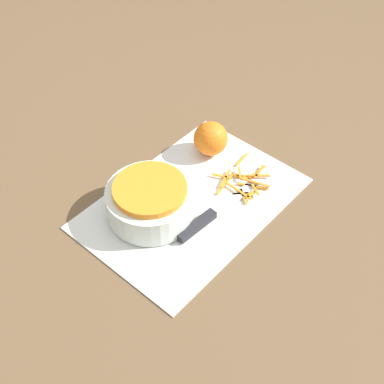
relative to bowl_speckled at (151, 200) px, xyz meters
name	(u,v)px	position (x,y,z in m)	size (l,w,h in m)	color
ground_plane	(192,203)	(0.08, -0.04, -0.04)	(4.00, 4.00, 0.00)	brown
cutting_board	(192,202)	(0.08, -0.04, -0.04)	(0.47, 0.32, 0.01)	silver
bowl_speckled	(151,200)	(0.00, 0.00, 0.00)	(0.19, 0.19, 0.08)	silver
knife	(206,219)	(0.06, -0.10, -0.03)	(0.24, 0.04, 0.02)	#232328
orange_left	(211,138)	(0.23, 0.03, 0.00)	(0.08, 0.08, 0.08)	orange
peel_pile	(244,181)	(0.20, -0.09, -0.03)	(0.15, 0.13, 0.01)	orange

